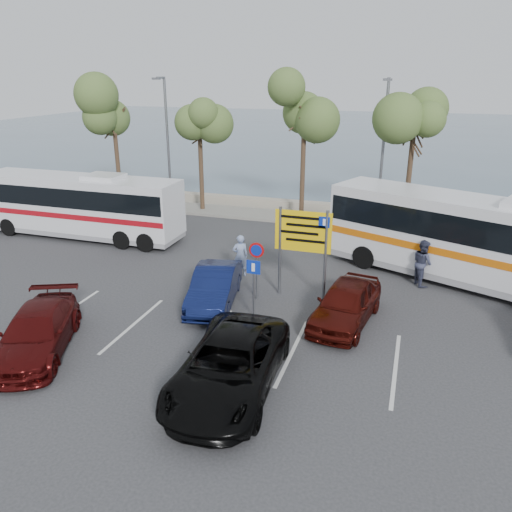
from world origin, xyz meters
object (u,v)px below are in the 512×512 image
(street_lamp_right, at_px, (383,147))
(coach_bus_left, at_px, (80,208))
(direction_sign, at_px, (303,238))
(car_red, at_px, (346,303))
(coach_bus_right, at_px, (476,244))
(car_blue, at_px, (215,287))
(pedestrian_far, at_px, (423,263))
(suv_black, at_px, (229,365))
(street_lamp_left, at_px, (167,138))
(pedestrian_near, at_px, (240,256))
(car_maroon, at_px, (37,332))

(street_lamp_right, xyz_separation_m, coach_bus_left, (-15.00, -6.47, -2.98))
(direction_sign, distance_m, car_red, 3.11)
(coach_bus_right, bearing_deg, street_lamp_right, 122.66)
(car_blue, height_order, car_red, car_red)
(coach_bus_left, height_order, car_blue, coach_bus_left)
(coach_bus_left, distance_m, coach_bus_right, 19.51)
(direction_sign, height_order, pedestrian_far, direction_sign)
(car_blue, xyz_separation_m, pedestrian_far, (7.52, 4.37, 0.27))
(coach_bus_left, relative_size, suv_black, 2.04)
(suv_black, bearing_deg, street_lamp_right, 78.41)
(coach_bus_right, bearing_deg, direction_sign, -153.05)
(street_lamp_right, height_order, direction_sign, street_lamp_right)
(street_lamp_left, xyz_separation_m, pedestrian_far, (15.52, -7.65, -3.62))
(street_lamp_left, bearing_deg, direction_sign, -43.17)
(street_lamp_left, height_order, pedestrian_far, street_lamp_left)
(street_lamp_right, xyz_separation_m, pedestrian_near, (-5.01, -9.07, -3.66))
(car_maroon, distance_m, pedestrian_near, 8.90)
(street_lamp_left, distance_m, direction_sign, 15.24)
(suv_black, bearing_deg, car_maroon, 176.77)
(coach_bus_right, bearing_deg, suv_black, -124.99)
(car_red, height_order, pedestrian_near, pedestrian_near)
(street_lamp_left, relative_size, coach_bus_right, 0.64)
(car_blue, bearing_deg, coach_bus_left, 139.62)
(car_maroon, distance_m, pedestrian_far, 14.85)
(pedestrian_near, bearing_deg, direction_sign, 130.14)
(direction_sign, distance_m, suv_black, 6.92)
(coach_bus_left, bearing_deg, street_lamp_left, 72.82)
(coach_bus_left, height_order, car_maroon, coach_bus_left)
(street_lamp_right, height_order, pedestrian_far, street_lamp_right)
(coach_bus_right, xyz_separation_m, pedestrian_far, (-1.98, -0.63, -0.81))
(direction_sign, bearing_deg, suv_black, -94.31)
(direction_sign, height_order, car_maroon, direction_sign)
(direction_sign, relative_size, car_blue, 0.83)
(pedestrian_far, bearing_deg, coach_bus_left, 58.91)
(car_blue, bearing_deg, car_maroon, -140.01)
(street_lamp_right, distance_m, coach_bus_left, 16.60)
(coach_bus_left, relative_size, pedestrian_near, 6.00)
(street_lamp_left, bearing_deg, street_lamp_right, 0.00)
(pedestrian_far, bearing_deg, direction_sign, 93.34)
(car_maroon, bearing_deg, street_lamp_right, 38.53)
(suv_black, bearing_deg, coach_bus_left, 136.60)
(street_lamp_left, xyz_separation_m, suv_black, (10.50, -17.02, -3.83))
(coach_bus_left, relative_size, car_red, 2.55)
(coach_bus_left, distance_m, suv_black, 16.38)
(car_blue, relative_size, pedestrian_near, 2.32)
(direction_sign, xyz_separation_m, car_red, (1.99, -1.70, -1.68))
(street_lamp_right, bearing_deg, suv_black, -98.36)
(car_maroon, bearing_deg, car_red, 5.46)
(street_lamp_left, height_order, direction_sign, street_lamp_left)
(suv_black, bearing_deg, coach_bus_right, 51.78)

